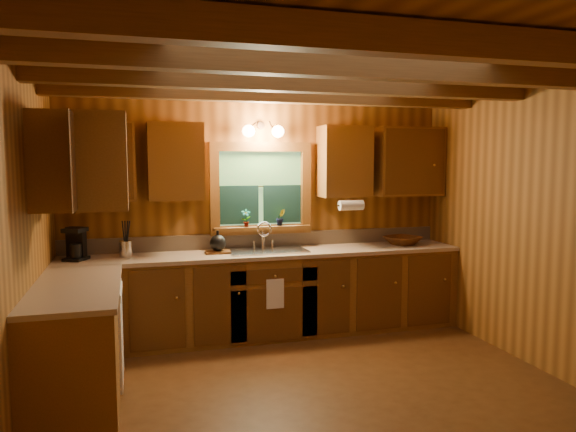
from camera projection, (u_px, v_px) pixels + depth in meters
The scene contains 20 objects.
room at pixel (317, 233), 4.11m from camera, with size 4.20×4.20×4.20m.
ceiling_beams at pixel (318, 73), 3.99m from camera, with size 4.20×2.54×0.18m.
base_cabinets at pixel (226, 306), 5.29m from camera, with size 4.20×2.22×0.86m.
countertop at pixel (227, 260), 5.25m from camera, with size 4.20×2.24×0.04m.
backsplash at pixel (261, 240), 5.94m from camera, with size 4.20×0.02×0.16m, color tan.
dishwasher_panel at pixel (121, 333), 4.44m from camera, with size 0.02×0.60×0.80m, color white.
upper_cabinets at pixel (215, 162), 5.26m from camera, with size 4.19×1.77×0.78m.
window at pixel (261, 190), 5.87m from camera, with size 1.12×0.08×1.00m.
window_sill at pixel (262, 228), 5.87m from camera, with size 1.06×0.14×0.04m, color brown.
wall_sconce at pixel (263, 131), 5.69m from camera, with size 0.45×0.21×0.17m.
paper_towel_roll at pixel (351, 205), 5.82m from camera, with size 0.11×0.11×0.27m, color white.
dish_towel at pixel (275, 294), 5.40m from camera, with size 0.18×0.01×0.30m, color white.
sink at pixel (267, 255), 5.69m from camera, with size 0.82×0.48×0.43m.
coffee_maker at pixel (76, 244), 5.17m from camera, with size 0.18×0.22×0.31m.
utensil_crock at pixel (126, 248), 5.34m from camera, with size 0.13×0.13×0.36m.
cutting_board at pixel (218, 252), 5.56m from camera, with size 0.25×0.18×0.02m, color #522F11.
teakettle at pixel (218, 243), 5.55m from camera, with size 0.17×0.17×0.21m.
wicker_basket at pixel (403, 241), 6.11m from camera, with size 0.39×0.39×0.10m, color #48230C.
potted_plant_left at pixel (246, 218), 5.79m from camera, with size 0.10×0.07×0.19m, color #522F11.
potted_plant_right at pixel (281, 217), 5.90m from camera, with size 0.10×0.08×0.18m, color #522F11.
Camera 1 is at (-1.34, -3.86, 1.84)m, focal length 33.63 mm.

